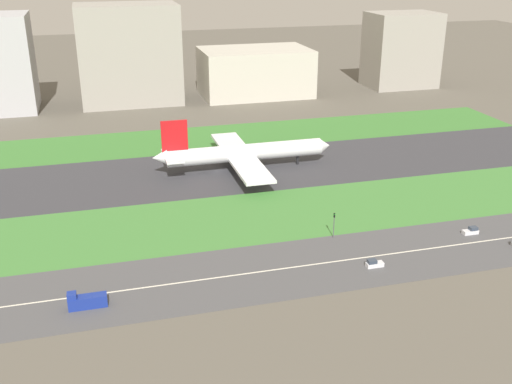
{
  "coord_description": "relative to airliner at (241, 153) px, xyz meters",
  "views": [
    {
      "loc": [
        -40.05,
        -197.48,
        73.5
      ],
      "look_at": [
        4.13,
        -36.5,
        6.0
      ],
      "focal_mm": 42.28,
      "sensor_mm": 36.0,
      "label": 1
    }
  ],
  "objects": [
    {
      "name": "fuel_tank_west",
      "position": [
        -23.28,
        159.0,
        1.14
      ],
      "size": [
        22.44,
        22.44,
        14.74
      ],
      "primitive_type": "cylinder",
      "color": "silver",
      "rests_on": "ground_plane"
    },
    {
      "name": "highway",
      "position": [
        -8.64,
        -73.0,
        -6.18
      ],
      "size": [
        280.0,
        28.0,
        0.1
      ],
      "primitive_type": "cube",
      "color": "#4C4C4F",
      "rests_on": "ground_plane"
    },
    {
      "name": "traffic_light",
      "position": [
        11.02,
        -60.01,
        -1.94
      ],
      "size": [
        0.36,
        0.5,
        7.2
      ],
      "color": "#4C4C51",
      "rests_on": "highway"
    },
    {
      "name": "office_tower",
      "position": [
        36.25,
        114.0,
        6.06
      ],
      "size": [
        57.23,
        36.99,
        24.58
      ],
      "primitive_type": "cube",
      "color": "beige",
      "rests_on": "ground_plane"
    },
    {
      "name": "runway",
      "position": [
        -8.64,
        -0.0,
        -6.18
      ],
      "size": [
        280.0,
        46.0,
        0.1
      ],
      "primitive_type": "cube",
      "color": "#38383D",
      "rests_on": "ground_plane"
    },
    {
      "name": "car_2",
      "position": [
        14.52,
        -78.0,
        -5.31
      ],
      "size": [
        4.4,
        1.8,
        2.0
      ],
      "rotation": [
        0.0,
        0.0,
        3.14
      ],
      "color": "silver",
      "rests_on": "highway"
    },
    {
      "name": "grass_median_south",
      "position": [
        -8.64,
        -41.0,
        -6.18
      ],
      "size": [
        280.0,
        36.0,
        0.1
      ],
      "primitive_type": "cube",
      "color": "#427F38",
      "rests_on": "ground_plane"
    },
    {
      "name": "truck_0",
      "position": [
        -54.6,
        -78.0,
        -4.56
      ],
      "size": [
        8.4,
        2.5,
        4.0
      ],
      "rotation": [
        0.0,
        0.0,
        3.14
      ],
      "color": "navy",
      "rests_on": "highway"
    },
    {
      "name": "highway_centerline",
      "position": [
        -8.64,
        -73.0,
        -6.13
      ],
      "size": [
        266.0,
        0.5,
        0.01
      ],
      "primitive_type": "cube",
      "color": "silver",
      "rests_on": "highway"
    },
    {
      "name": "grass_median_north",
      "position": [
        -8.64,
        41.0,
        -6.18
      ],
      "size": [
        280.0,
        36.0,
        0.1
      ],
      "primitive_type": "cube",
      "color": "#3D7A33",
      "rests_on": "ground_plane"
    },
    {
      "name": "airliner",
      "position": [
        0.0,
        0.0,
        0.0
      ],
      "size": [
        65.0,
        56.0,
        19.7
      ],
      "color": "white",
      "rests_on": "runway"
    },
    {
      "name": "cargo_warehouse",
      "position": [
        121.9,
        114.0,
        14.25
      ],
      "size": [
        37.51,
        26.9,
        40.96
      ],
      "primitive_type": "cube",
      "color": "#9E998E",
      "rests_on": "ground_plane"
    },
    {
      "name": "car_5",
      "position": [
        48.72,
        -68.0,
        -5.31
      ],
      "size": [
        4.4,
        1.8,
        2.0
      ],
      "color": "silver",
      "rests_on": "highway"
    },
    {
      "name": "ground_plane",
      "position": [
        -8.64,
        -0.0,
        -6.23
      ],
      "size": [
        800.0,
        800.0,
        0.0
      ],
      "primitive_type": "plane",
      "color": "#5B564C"
    },
    {
      "name": "hangar_building",
      "position": [
        -29.23,
        114.0,
        18.19
      ],
      "size": [
        49.56,
        30.73,
        48.84
      ],
      "primitive_type": "cube",
      "color": "#9E998E",
      "rests_on": "ground_plane"
    }
  ]
}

